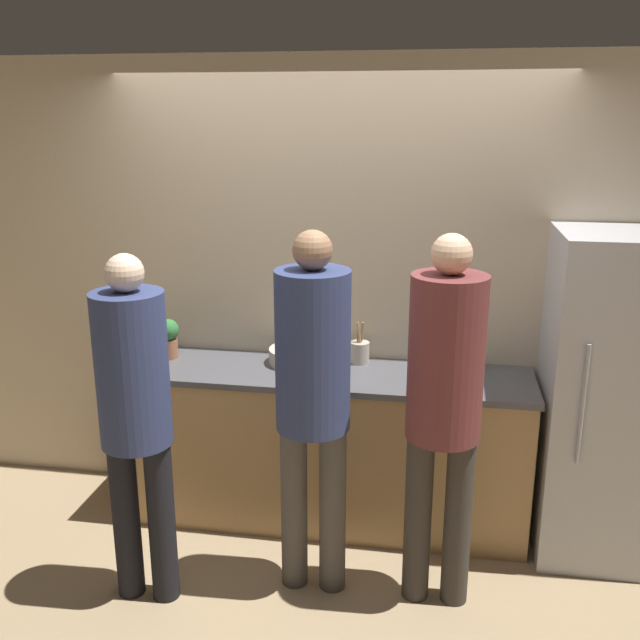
% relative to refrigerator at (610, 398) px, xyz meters
% --- Properties ---
extents(ground_plane, '(14.00, 14.00, 0.00)m').
position_rel_refrigerator_xyz_m(ground_plane, '(-1.50, -0.29, -0.87)').
color(ground_plane, '#9E8460').
extents(wall_back, '(5.20, 0.06, 2.60)m').
position_rel_refrigerator_xyz_m(wall_back, '(-1.50, 0.34, 0.43)').
color(wall_back, '#C6B293').
rests_on(wall_back, ground_plane).
extents(counter, '(2.28, 0.60, 0.91)m').
position_rel_refrigerator_xyz_m(counter, '(-1.50, 0.05, -0.41)').
color(counter, tan).
rests_on(counter, ground_plane).
extents(refrigerator, '(0.67, 0.66, 1.73)m').
position_rel_refrigerator_xyz_m(refrigerator, '(0.00, 0.00, 0.00)').
color(refrigerator, '#B7B7BC').
rests_on(refrigerator, ground_plane).
extents(person_left, '(0.33, 0.33, 1.71)m').
position_rel_refrigerator_xyz_m(person_left, '(-2.24, -0.81, 0.14)').
color(person_left, black).
rests_on(person_left, ground_plane).
extents(person_center, '(0.35, 0.35, 1.80)m').
position_rel_refrigerator_xyz_m(person_center, '(-1.45, -0.59, 0.21)').
color(person_center, '#4C4742').
rests_on(person_center, ground_plane).
extents(person_right, '(0.34, 0.34, 1.80)m').
position_rel_refrigerator_xyz_m(person_right, '(-0.85, -0.59, 0.20)').
color(person_right, '#38332D').
rests_on(person_right, ground_plane).
extents(fruit_bowl, '(0.34, 0.34, 0.13)m').
position_rel_refrigerator_xyz_m(fruit_bowl, '(-1.67, 0.14, 0.09)').
color(fruit_bowl, beige).
rests_on(fruit_bowl, counter).
extents(utensil_crock, '(0.11, 0.11, 0.24)m').
position_rel_refrigerator_xyz_m(utensil_crock, '(-1.33, 0.21, 0.11)').
color(utensil_crock, '#ADA393').
rests_on(utensil_crock, counter).
extents(bottle_green, '(0.07, 0.07, 0.22)m').
position_rel_refrigerator_xyz_m(bottle_green, '(-0.72, 0.19, 0.13)').
color(bottle_green, '#236033').
rests_on(bottle_green, counter).
extents(cup_yellow, '(0.09, 0.09, 0.10)m').
position_rel_refrigerator_xyz_m(cup_yellow, '(-1.51, -0.14, 0.09)').
color(cup_yellow, gold).
rests_on(cup_yellow, counter).
extents(potted_plant, '(0.13, 0.13, 0.23)m').
position_rel_refrigerator_xyz_m(potted_plant, '(-2.43, 0.10, 0.17)').
color(potted_plant, '#9E6042').
rests_on(potted_plant, counter).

